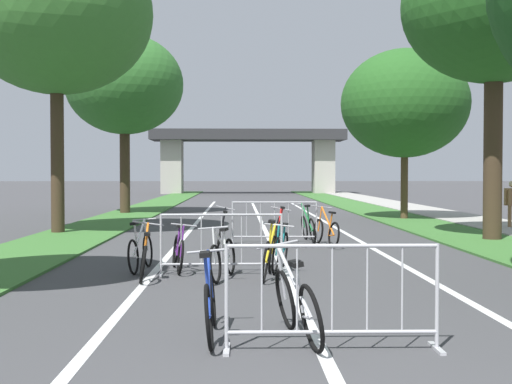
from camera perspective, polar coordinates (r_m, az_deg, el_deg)
name	(u,v)px	position (r m, az deg, el deg)	size (l,w,h in m)	color
grass_verge_left	(137,212)	(30.18, -10.16, -1.68)	(2.34, 66.65, 0.05)	#386B2D
grass_verge_right	(375,211)	(30.47, 10.18, -1.65)	(2.34, 66.65, 0.05)	#386B2D
sidewalk_path_right	(426,211)	(31.03, 14.42, -1.59)	(2.35, 66.65, 0.08)	#9E9B93
lane_stripe_center	(263,226)	(21.88, 0.63, -2.95)	(0.14, 38.56, 0.01)	silver
lane_stripe_right_lane	(333,226)	(22.09, 6.61, -2.92)	(0.14, 38.56, 0.01)	silver
lane_stripe_left_lane	(193,226)	(21.92, -5.39, -2.95)	(0.14, 38.56, 0.01)	silver
overpass_bridge	(248,147)	(57.65, -0.70, 3.85)	(16.65, 4.33, 5.49)	#2D2D30
tree_left_oak_mid	(56,13)	(20.44, -16.79, 14.52)	(5.50, 5.50, 8.69)	#3D2D1E
tree_left_pine_near	(124,85)	(29.41, -11.24, 9.02)	(5.05, 5.05, 7.72)	#3D2D1E
tree_right_maple_mid	(494,6)	(18.63, 19.80, 14.81)	(4.72, 4.72, 8.07)	#3D2D1E
tree_right_oak_near	(405,104)	(25.72, 12.66, 7.42)	(4.79, 4.79, 6.41)	#4C3823
crowd_barrier_nearest	(332,298)	(6.62, 6.56, -9.04)	(2.14, 0.46, 1.05)	#ADADB2
crowd_barrier_second	(221,245)	(11.44, -2.98, -4.54)	(2.14, 0.47, 1.05)	#ADADB2
crowd_barrier_third	(274,223)	(16.37, 1.60, -2.69)	(2.14, 0.49, 1.05)	#ADADB2
bicycle_orange_0	(326,231)	(15.95, 6.04, -3.39)	(0.56, 1.64, 0.96)	black
bicycle_white_1	(223,258)	(10.98, -2.88, -5.66)	(0.62, 1.58, 0.92)	black
bicycle_purple_2	(178,252)	(11.95, -6.70, -5.11)	(0.56, 1.58, 0.89)	black
bicycle_silver_3	(297,305)	(6.98, 3.53, -9.63)	(0.65, 1.68, 1.01)	black
bicycle_red_4	(278,231)	(15.86, 1.89, -3.34)	(0.51, 1.74, 0.97)	black
bicycle_yellow_5	(269,255)	(11.08, 1.15, -5.45)	(0.53, 1.71, 0.99)	black
bicycle_teal_6	(281,250)	(11.94, 2.13, -5.01)	(0.55, 1.61, 0.88)	black
bicycle_blue_7	(210,302)	(7.12, -3.95, -9.45)	(0.48, 1.71, 0.95)	black
bicycle_black_8	(221,232)	(15.77, -3.05, -3.42)	(0.46, 1.58, 0.96)	black
bicycle_green_9	(308,227)	(16.97, 4.50, -3.03)	(0.52, 1.64, 1.00)	black
bicycle_orange_10	(144,258)	(11.13, -9.63, -5.63)	(0.54, 1.61, 0.93)	black
bicycle_white_11	(140,251)	(12.07, -9.90, -4.99)	(0.44, 1.60, 0.92)	black
pedestrian_with_backpack	(512,200)	(22.09, 21.14, -0.63)	(0.54, 0.34, 1.52)	olive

